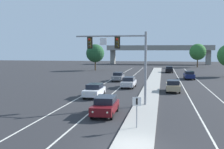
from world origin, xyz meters
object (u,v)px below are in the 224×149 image
Objects in this scene: median_sign_post at (137,107)px; tree_far_left_c at (95,53)px; overhead_signal_mast at (123,52)px; car_receding_navy at (189,75)px; car_oncoming_darkred at (105,105)px; car_oncoming_grey at (118,76)px; car_receding_black at (169,69)px; car_oncoming_white at (94,90)px; tree_far_right_a at (198,52)px; car_oncoming_silver at (129,82)px; car_receding_tan at (173,86)px.

tree_far_left_c is (-16.91, 56.37, 3.18)m from median_sign_post.
overhead_signal_mast reaches higher than car_receding_navy.
car_oncoming_darkred is 1.00× the size of car_oncoming_grey.
car_receding_black is at bearing 82.52° from car_oncoming_darkred.
tree_far_left_c is (-20.17, 4.19, 3.94)m from car_receding_black.
overhead_signal_mast is 7.34m from car_oncoming_white.
tree_far_right_a is at bearing 33.73° from tree_far_left_c.
median_sign_post is 36.85m from car_receding_navy.
car_receding_navy is at bearing -40.45° from tree_far_left_c.
car_oncoming_silver is 7.06m from car_receding_tan.
overhead_signal_mast is 1.60× the size of car_oncoming_grey.
overhead_signal_mast is 1.60× the size of car_receding_black.
car_receding_navy is (6.73, 36.22, -0.77)m from median_sign_post.
car_oncoming_grey is at bearing -156.92° from car_receding_navy.
tree_far_right_a is (9.82, 57.47, 4.27)m from car_receding_tan.
overhead_signal_mast is at bearing -102.60° from tree_far_right_a.
car_oncoming_white is 9.70m from car_oncoming_silver.
car_oncoming_grey is (-4.03, 22.18, -4.51)m from overhead_signal_mast.
median_sign_post is 52.30m from car_receding_black.
car_oncoming_white and car_receding_tan have the same top height.
overhead_signal_mast is at bearing -46.59° from car_oncoming_white.
car_oncoming_silver is 0.58× the size of tree_far_right_a.
car_oncoming_white is at bearing -76.24° from tree_far_left_c.
tree_far_left_c is (-13.84, 52.36, 3.94)m from car_oncoming_darkred.
car_receding_tan and car_receding_black have the same top height.
car_oncoming_grey is (-6.27, 30.68, -0.77)m from median_sign_post.
car_receding_black is at bearing 77.86° from car_oncoming_silver.
median_sign_post reaches higher than car_oncoming_silver.
car_oncoming_darkred is at bearing -70.09° from car_oncoming_white.
median_sign_post is at bearing -93.57° from car_receding_black.
car_oncoming_darkred is at bearing -112.59° from car_receding_tan.
tree_far_right_a is 35.85m from tree_far_left_c.
overhead_signal_mast reaches higher than car_receding_tan.
car_oncoming_darkred is 33.66m from car_receding_navy.
tree_far_right_a is (15.14, 67.78, -0.24)m from overhead_signal_mast.
car_oncoming_silver is 56.85m from tree_far_right_a.
car_oncoming_white and car_oncoming_grey have the same top height.
tree_far_left_c is at bearing 111.64° from car_oncoming_silver.
car_receding_navy is 40.75m from tree_far_right_a.
car_oncoming_grey is 14.13m from car_receding_navy.
median_sign_post is at bearing -99.60° from tree_far_right_a.
overhead_signal_mast reaches higher than tree_far_left_c.
car_oncoming_white is 0.99× the size of car_oncoming_silver.
car_oncoming_silver is at bearing 90.58° from car_oncoming_darkred.
car_oncoming_white is 1.00× the size of car_receding_navy.
car_oncoming_grey is at bearing 109.04° from car_oncoming_silver.
overhead_signal_mast is at bearing 79.51° from car_oncoming_darkred.
overhead_signal_mast is 1.60× the size of car_receding_navy.
tree_far_right_a is at bearing 68.18° from car_receding_black.
car_receding_tan is at bearing 67.41° from car_oncoming_darkred.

